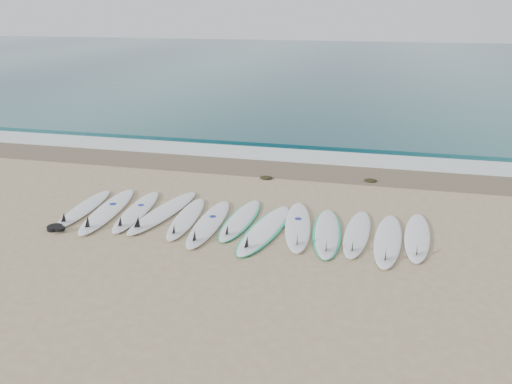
% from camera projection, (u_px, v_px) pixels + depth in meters
% --- Properties ---
extents(ground, '(120.00, 120.00, 0.00)m').
position_uv_depth(ground, '(240.00, 225.00, 10.94)').
color(ground, tan).
extents(ocean, '(120.00, 55.00, 0.03)m').
position_uv_depth(ocean, '(342.00, 64.00, 40.56)').
color(ocean, '#195057').
rests_on(ocean, ground).
extents(wet_sand_band, '(120.00, 1.80, 0.01)m').
position_uv_depth(wet_sand_band, '(276.00, 168.00, 14.67)').
color(wet_sand_band, brown).
rests_on(wet_sand_band, ground).
extents(foam_band, '(120.00, 1.40, 0.04)m').
position_uv_depth(foam_band, '(284.00, 155.00, 15.94)').
color(foam_band, silver).
rests_on(foam_band, ground).
extents(wave_crest, '(120.00, 1.00, 0.10)m').
position_uv_depth(wave_crest, '(292.00, 142.00, 17.30)').
color(wave_crest, '#195057').
rests_on(wave_crest, ground).
extents(surfboard_0, '(0.60, 2.43, 0.31)m').
position_uv_depth(surfboard_0, '(83.00, 209.00, 11.65)').
color(surfboard_0, white).
rests_on(surfboard_0, ground).
extents(surfboard_1, '(0.84, 2.86, 0.36)m').
position_uv_depth(surfboard_1, '(107.00, 211.00, 11.49)').
color(surfboard_1, white).
rests_on(surfboard_1, ground).
extents(surfboard_2, '(0.72, 2.59, 0.33)m').
position_uv_depth(surfboard_2, '(136.00, 211.00, 11.48)').
color(surfboard_2, white).
rests_on(surfboard_2, ground).
extents(surfboard_3, '(1.02, 2.84, 0.36)m').
position_uv_depth(surfboard_3, '(162.00, 213.00, 11.41)').
color(surfboard_3, white).
rests_on(surfboard_3, ground).
extents(surfboard_4, '(0.66, 2.44, 0.31)m').
position_uv_depth(surfboard_4, '(186.00, 219.00, 11.10)').
color(surfboard_4, white).
rests_on(surfboard_4, ground).
extents(surfboard_5, '(0.58, 2.65, 0.34)m').
position_uv_depth(surfboard_5, '(208.00, 224.00, 10.84)').
color(surfboard_5, white).
rests_on(surfboard_5, ground).
extents(surfboard_6, '(0.74, 2.45, 0.31)m').
position_uv_depth(surfboard_6, '(240.00, 220.00, 11.06)').
color(surfboard_6, white).
rests_on(surfboard_6, ground).
extents(surfboard_7, '(1.08, 2.82, 0.35)m').
position_uv_depth(surfboard_7, '(265.00, 230.00, 10.57)').
color(surfboard_7, white).
rests_on(surfboard_7, ground).
extents(surfboard_8, '(0.90, 2.71, 0.34)m').
position_uv_depth(surfboard_8, '(298.00, 226.00, 10.71)').
color(surfboard_8, white).
rests_on(surfboard_8, ground).
extents(surfboard_9, '(0.79, 2.54, 0.32)m').
position_uv_depth(surfboard_9, '(327.00, 233.00, 10.43)').
color(surfboard_9, silver).
rests_on(surfboard_9, ground).
extents(surfboard_10, '(0.68, 2.47, 0.31)m').
position_uv_depth(surfboard_10, '(357.00, 234.00, 10.37)').
color(surfboard_10, white).
rests_on(surfboard_10, ground).
extents(surfboard_11, '(0.72, 2.63, 0.33)m').
position_uv_depth(surfboard_11, '(388.00, 241.00, 10.06)').
color(surfboard_11, white).
rests_on(surfboard_11, ground).
extents(surfboard_12, '(0.72, 2.50, 0.32)m').
position_uv_depth(surfboard_12, '(417.00, 237.00, 10.21)').
color(surfboard_12, white).
rests_on(surfboard_12, ground).
extents(seaweed_near, '(0.36, 0.28, 0.07)m').
position_uv_depth(seaweed_near, '(266.00, 178.00, 13.80)').
color(seaweed_near, black).
rests_on(seaweed_near, ground).
extents(seaweed_far, '(0.35, 0.27, 0.07)m').
position_uv_depth(seaweed_far, '(370.00, 180.00, 13.58)').
color(seaweed_far, black).
rests_on(seaweed_far, ground).
extents(leash_coil, '(0.46, 0.36, 0.11)m').
position_uv_depth(leash_coil, '(56.00, 228.00, 10.65)').
color(leash_coil, black).
rests_on(leash_coil, ground).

